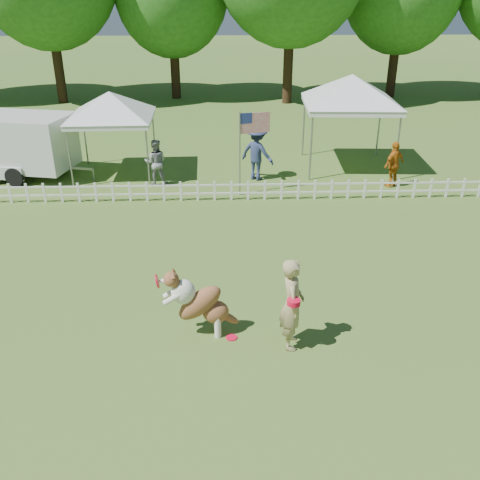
{
  "coord_description": "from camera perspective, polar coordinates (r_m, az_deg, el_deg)",
  "views": [
    {
      "loc": [
        -0.5,
        -7.89,
        5.92
      ],
      "look_at": [
        -0.16,
        2.0,
        1.1
      ],
      "focal_mm": 40.0,
      "sensor_mm": 36.0,
      "label": 1
    }
  ],
  "objects": [
    {
      "name": "flag_pole",
      "position": [
        16.01,
        -0.03,
        9.09
      ],
      "size": [
        0.97,
        0.33,
        2.55
      ],
      "primitive_type": null,
      "rotation": [
        0.0,
        0.0,
        0.24
      ],
      "color": "gray",
      "rests_on": "ground"
    },
    {
      "name": "ground",
      "position": [
        9.88,
        1.35,
        -10.86
      ],
      "size": [
        120.0,
        120.0,
        0.0
      ],
      "primitive_type": "plane",
      "color": "#37631F",
      "rests_on": "ground"
    },
    {
      "name": "dog",
      "position": [
        9.73,
        -4.18,
        -6.7
      ],
      "size": [
        1.35,
        0.56,
        1.36
      ],
      "primitive_type": null,
      "rotation": [
        0.0,
        0.0,
        0.09
      ],
      "color": "brown",
      "rests_on": "ground"
    },
    {
      "name": "tree_center_left",
      "position": [
        30.51,
        -7.29,
        23.87
      ],
      "size": [
        6.0,
        6.0,
        9.8
      ],
      "primitive_type": null,
      "color": "#285E1A",
      "rests_on": "ground"
    },
    {
      "name": "spectator_b",
      "position": [
        17.51,
        1.83,
        9.28
      ],
      "size": [
        1.33,
        1.2,
        1.79
      ],
      "primitive_type": "imported",
      "rotation": [
        0.0,
        0.0,
        2.54
      ],
      "color": "navy",
      "rests_on": "ground"
    },
    {
      "name": "cargo_trailer",
      "position": [
        19.33,
        -23.0,
        9.29
      ],
      "size": [
        5.04,
        3.01,
        2.07
      ],
      "primitive_type": null,
      "rotation": [
        0.0,
        0.0,
        -0.21
      ],
      "color": "silver",
      "rests_on": "ground"
    },
    {
      "name": "handler",
      "position": [
        9.39,
        5.57,
        -6.79
      ],
      "size": [
        0.44,
        0.65,
        1.73
      ],
      "primitive_type": "imported",
      "rotation": [
        0.0,
        0.0,
        1.53
      ],
      "color": "tan",
      "rests_on": "ground"
    },
    {
      "name": "frisbee_on_turf",
      "position": [
        9.98,
        -0.9,
        -10.36
      ],
      "size": [
        0.24,
        0.24,
        0.02
      ],
      "primitive_type": "cylinder",
      "rotation": [
        0.0,
        0.0,
        -0.15
      ],
      "color": "red",
      "rests_on": "ground"
    },
    {
      "name": "picket_fence",
      "position": [
        15.93,
        -0.04,
        5.3
      ],
      "size": [
        22.0,
        0.08,
        0.6
      ],
      "primitive_type": null,
      "color": "white",
      "rests_on": "ground"
    },
    {
      "name": "spectator_a",
      "position": [
        17.31,
        -8.98,
        8.2
      ],
      "size": [
        0.73,
        0.58,
        1.46
      ],
      "primitive_type": "imported",
      "rotation": [
        0.0,
        0.0,
        3.18
      ],
      "color": "gray",
      "rests_on": "ground"
    },
    {
      "name": "canopy_tent_right",
      "position": [
        18.94,
        11.49,
        12.11
      ],
      "size": [
        3.16,
        3.16,
        3.09
      ],
      "primitive_type": null,
      "rotation": [
        0.0,
        0.0,
        -0.06
      ],
      "color": "silver",
      "rests_on": "ground"
    },
    {
      "name": "canopy_tent_left",
      "position": [
        18.32,
        -13.36,
        10.83
      ],
      "size": [
        2.68,
        2.68,
        2.7
      ],
      "primitive_type": null,
      "rotation": [
        0.0,
        0.0,
        0.03
      ],
      "color": "silver",
      "rests_on": "ground"
    },
    {
      "name": "spectator_c",
      "position": [
        17.59,
        16.1,
        7.77
      ],
      "size": [
        0.9,
        0.77,
        1.45
      ],
      "primitive_type": "imported",
      "rotation": [
        0.0,
        0.0,
        3.74
      ],
      "color": "#C06816",
      "rests_on": "ground"
    }
  ]
}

